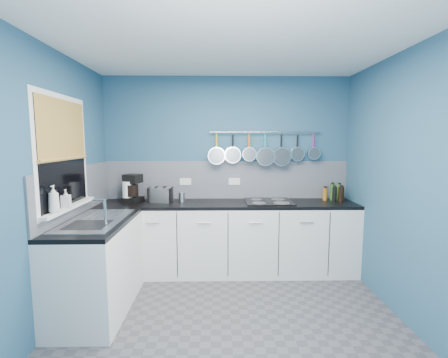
{
  "coord_description": "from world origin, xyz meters",
  "views": [
    {
      "loc": [
        -0.11,
        -2.74,
        1.67
      ],
      "look_at": [
        -0.05,
        0.75,
        1.25
      ],
      "focal_mm": 25.59,
      "sensor_mm": 36.0,
      "label": 1
    }
  ],
  "objects_px": {
    "toaster": "(161,195)",
    "canister": "(182,197)",
    "paper_towel": "(127,192)",
    "soap_bottle_a": "(54,199)",
    "coffee_maker": "(133,188)",
    "soap_bottle_b": "(66,198)",
    "hob": "(269,202)"
  },
  "relations": [
    {
      "from": "toaster",
      "to": "canister",
      "type": "height_order",
      "value": "toaster"
    },
    {
      "from": "paper_towel",
      "to": "canister",
      "type": "distance_m",
      "value": 0.68
    },
    {
      "from": "soap_bottle_a",
      "to": "coffee_maker",
      "type": "height_order",
      "value": "soap_bottle_a"
    },
    {
      "from": "paper_towel",
      "to": "toaster",
      "type": "distance_m",
      "value": 0.41
    },
    {
      "from": "soap_bottle_b",
      "to": "paper_towel",
      "type": "height_order",
      "value": "soap_bottle_b"
    },
    {
      "from": "paper_towel",
      "to": "canister",
      "type": "bearing_deg",
      "value": 5.72
    },
    {
      "from": "coffee_maker",
      "to": "hob",
      "type": "bearing_deg",
      "value": 18.41
    },
    {
      "from": "soap_bottle_a",
      "to": "canister",
      "type": "bearing_deg",
      "value": 53.41
    },
    {
      "from": "hob",
      "to": "paper_towel",
      "type": "bearing_deg",
      "value": -179.81
    },
    {
      "from": "soap_bottle_b",
      "to": "hob",
      "type": "distance_m",
      "value": 2.3
    },
    {
      "from": "toaster",
      "to": "canister",
      "type": "distance_m",
      "value": 0.27
    },
    {
      "from": "canister",
      "to": "paper_towel",
      "type": "bearing_deg",
      "value": -174.28
    },
    {
      "from": "soap_bottle_a",
      "to": "paper_towel",
      "type": "bearing_deg",
      "value": 76.93
    },
    {
      "from": "paper_towel",
      "to": "canister",
      "type": "height_order",
      "value": "paper_towel"
    },
    {
      "from": "soap_bottle_b",
      "to": "paper_towel",
      "type": "bearing_deg",
      "value": 74.25
    },
    {
      "from": "coffee_maker",
      "to": "hob",
      "type": "height_order",
      "value": "coffee_maker"
    },
    {
      "from": "canister",
      "to": "hob",
      "type": "distance_m",
      "value": 1.1
    },
    {
      "from": "soap_bottle_a",
      "to": "hob",
      "type": "relative_size",
      "value": 0.41
    },
    {
      "from": "soap_bottle_b",
      "to": "coffee_maker",
      "type": "distance_m",
      "value": 1.09
    },
    {
      "from": "soap_bottle_a",
      "to": "hob",
      "type": "bearing_deg",
      "value": 30.76
    },
    {
      "from": "soap_bottle_b",
      "to": "hob",
      "type": "relative_size",
      "value": 0.3
    },
    {
      "from": "paper_towel",
      "to": "toaster",
      "type": "height_order",
      "value": "paper_towel"
    },
    {
      "from": "soap_bottle_b",
      "to": "canister",
      "type": "bearing_deg",
      "value": 48.26
    },
    {
      "from": "soap_bottle_a",
      "to": "toaster",
      "type": "xyz_separation_m",
      "value": [
        0.69,
        1.26,
        -0.18
      ]
    },
    {
      "from": "soap_bottle_a",
      "to": "canister",
      "type": "distance_m",
      "value": 1.61
    },
    {
      "from": "soap_bottle_b",
      "to": "canister",
      "type": "relative_size",
      "value": 1.48
    },
    {
      "from": "paper_towel",
      "to": "hob",
      "type": "bearing_deg",
      "value": 0.19
    },
    {
      "from": "soap_bottle_a",
      "to": "coffee_maker",
      "type": "xyz_separation_m",
      "value": [
        0.34,
        1.25,
        -0.09
      ]
    },
    {
      "from": "soap_bottle_a",
      "to": "coffee_maker",
      "type": "bearing_deg",
      "value": 74.76
    },
    {
      "from": "soap_bottle_a",
      "to": "paper_towel",
      "type": "height_order",
      "value": "soap_bottle_a"
    },
    {
      "from": "soap_bottle_a",
      "to": "coffee_maker",
      "type": "distance_m",
      "value": 1.3
    },
    {
      "from": "toaster",
      "to": "canister",
      "type": "relative_size",
      "value": 2.48
    }
  ]
}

